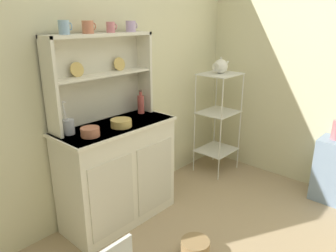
{
  "coord_description": "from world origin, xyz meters",
  "views": [
    {
      "loc": [
        -1.62,
        -0.56,
        1.66
      ],
      "look_at": [
        0.24,
        1.12,
        0.82
      ],
      "focal_mm": 34.24,
      "sensor_mm": 36.0,
      "label": 1
    }
  ],
  "objects_px": {
    "porcelain_teapot": "(221,66)",
    "cup_sky_0": "(64,27)",
    "jam_bottle": "(141,104)",
    "bakers_rack": "(218,112)",
    "floor_basket": "(195,249)",
    "hutch_cabinet": "(118,172)",
    "utensil_jar": "(69,126)",
    "bowl_mixing_large": "(90,132)",
    "hutch_shelf_unit": "(99,71)"
  },
  "relations": [
    {
      "from": "floor_basket",
      "to": "bowl_mixing_large",
      "type": "distance_m",
      "value": 1.14
    },
    {
      "from": "jam_bottle",
      "to": "floor_basket",
      "type": "bearing_deg",
      "value": -109.65
    },
    {
      "from": "bakers_rack",
      "to": "porcelain_teapot",
      "type": "distance_m",
      "value": 0.5
    },
    {
      "from": "hutch_cabinet",
      "to": "porcelain_teapot",
      "type": "relative_size",
      "value": 4.12
    },
    {
      "from": "hutch_cabinet",
      "to": "porcelain_teapot",
      "type": "distance_m",
      "value": 1.54
    },
    {
      "from": "hutch_shelf_unit",
      "to": "cup_sky_0",
      "type": "distance_m",
      "value": 0.45
    },
    {
      "from": "utensil_jar",
      "to": "hutch_shelf_unit",
      "type": "bearing_deg",
      "value": 13.24
    },
    {
      "from": "floor_basket",
      "to": "jam_bottle",
      "type": "xyz_separation_m",
      "value": [
        0.31,
        0.87,
        0.88
      ]
    },
    {
      "from": "bowl_mixing_large",
      "to": "hutch_cabinet",
      "type": "bearing_deg",
      "value": 14.4
    },
    {
      "from": "bakers_rack",
      "to": "bowl_mixing_large",
      "type": "bearing_deg",
      "value": 179.71
    },
    {
      "from": "utensil_jar",
      "to": "jam_bottle",
      "type": "bearing_deg",
      "value": 0.67
    },
    {
      "from": "bakers_rack",
      "to": "bowl_mixing_large",
      "type": "height_order",
      "value": "bakers_rack"
    },
    {
      "from": "cup_sky_0",
      "to": "bowl_mixing_large",
      "type": "height_order",
      "value": "cup_sky_0"
    },
    {
      "from": "hutch_cabinet",
      "to": "utensil_jar",
      "type": "height_order",
      "value": "utensil_jar"
    },
    {
      "from": "hutch_cabinet",
      "to": "bowl_mixing_large",
      "type": "height_order",
      "value": "bowl_mixing_large"
    },
    {
      "from": "cup_sky_0",
      "to": "bowl_mixing_large",
      "type": "distance_m",
      "value": 0.74
    },
    {
      "from": "bakers_rack",
      "to": "cup_sky_0",
      "type": "height_order",
      "value": "cup_sky_0"
    },
    {
      "from": "floor_basket",
      "to": "jam_bottle",
      "type": "bearing_deg",
      "value": 70.35
    },
    {
      "from": "bakers_rack",
      "to": "floor_basket",
      "type": "xyz_separation_m",
      "value": [
        -1.3,
        -0.7,
        -0.62
      ]
    },
    {
      "from": "cup_sky_0",
      "to": "porcelain_teapot",
      "type": "relative_size",
      "value": 0.4
    },
    {
      "from": "jam_bottle",
      "to": "bakers_rack",
      "type": "bearing_deg",
      "value": -9.63
    },
    {
      "from": "utensil_jar",
      "to": "porcelain_teapot",
      "type": "relative_size",
      "value": 1.05
    },
    {
      "from": "jam_bottle",
      "to": "utensil_jar",
      "type": "height_order",
      "value": "utensil_jar"
    },
    {
      "from": "hutch_shelf_unit",
      "to": "cup_sky_0",
      "type": "bearing_deg",
      "value": -172.09
    },
    {
      "from": "bakers_rack",
      "to": "porcelain_teapot",
      "type": "relative_size",
      "value": 4.66
    },
    {
      "from": "bakers_rack",
      "to": "utensil_jar",
      "type": "relative_size",
      "value": 4.43
    },
    {
      "from": "porcelain_teapot",
      "to": "cup_sky_0",
      "type": "bearing_deg",
      "value": 172.93
    },
    {
      "from": "porcelain_teapot",
      "to": "floor_basket",
      "type": "bearing_deg",
      "value": -151.54
    },
    {
      "from": "floor_basket",
      "to": "cup_sky_0",
      "type": "distance_m",
      "value": 1.82
    },
    {
      "from": "hutch_shelf_unit",
      "to": "bakers_rack",
      "type": "distance_m",
      "value": 1.49
    },
    {
      "from": "hutch_cabinet",
      "to": "floor_basket",
      "type": "xyz_separation_m",
      "value": [
        0.05,
        -0.79,
        -0.37
      ]
    },
    {
      "from": "bakers_rack",
      "to": "bowl_mixing_large",
      "type": "relative_size",
      "value": 8.2
    },
    {
      "from": "hutch_cabinet",
      "to": "bowl_mixing_large",
      "type": "bearing_deg",
      "value": -165.6
    },
    {
      "from": "hutch_cabinet",
      "to": "bakers_rack",
      "type": "distance_m",
      "value": 1.38
    },
    {
      "from": "utensil_jar",
      "to": "hutch_cabinet",
      "type": "bearing_deg",
      "value": -12.12
    },
    {
      "from": "jam_bottle",
      "to": "porcelain_teapot",
      "type": "distance_m",
      "value": 1.03
    },
    {
      "from": "utensil_jar",
      "to": "porcelain_teapot",
      "type": "xyz_separation_m",
      "value": [
        1.71,
        -0.16,
        0.27
      ]
    },
    {
      "from": "floor_basket",
      "to": "hutch_cabinet",
      "type": "bearing_deg",
      "value": 93.64
    },
    {
      "from": "bakers_rack",
      "to": "floor_basket",
      "type": "relative_size",
      "value": 5.26
    },
    {
      "from": "porcelain_teapot",
      "to": "jam_bottle",
      "type": "bearing_deg",
      "value": 170.35
    },
    {
      "from": "bowl_mixing_large",
      "to": "hutch_shelf_unit",
      "type": "bearing_deg",
      "value": 39.62
    },
    {
      "from": "bowl_mixing_large",
      "to": "porcelain_teapot",
      "type": "height_order",
      "value": "porcelain_teapot"
    },
    {
      "from": "hutch_shelf_unit",
      "to": "utensil_jar",
      "type": "relative_size",
      "value": 3.64
    },
    {
      "from": "hutch_cabinet",
      "to": "porcelain_teapot",
      "type": "xyz_separation_m",
      "value": [
        1.35,
        -0.08,
        0.74
      ]
    },
    {
      "from": "bakers_rack",
      "to": "utensil_jar",
      "type": "distance_m",
      "value": 1.74
    },
    {
      "from": "utensil_jar",
      "to": "bowl_mixing_large",
      "type": "bearing_deg",
      "value": -63.03
    },
    {
      "from": "bowl_mixing_large",
      "to": "utensil_jar",
      "type": "xyz_separation_m",
      "value": [
        -0.08,
        0.15,
        0.03
      ]
    },
    {
      "from": "hutch_cabinet",
      "to": "cup_sky_0",
      "type": "distance_m",
      "value": 1.2
    },
    {
      "from": "hutch_cabinet",
      "to": "bowl_mixing_large",
      "type": "relative_size",
      "value": 7.25
    },
    {
      "from": "floor_basket",
      "to": "utensil_jar",
      "type": "distance_m",
      "value": 1.28
    }
  ]
}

